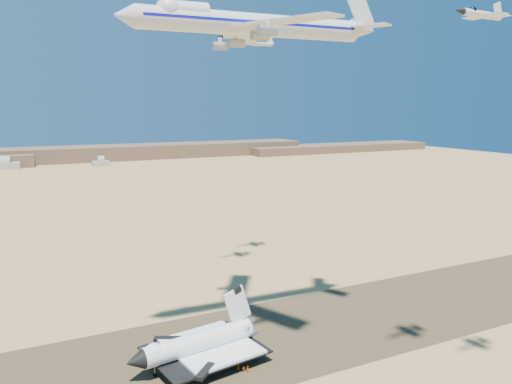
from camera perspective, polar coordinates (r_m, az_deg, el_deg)
name	(u,v)px	position (r m, az deg, el deg)	size (l,w,h in m)	color
ground	(233,346)	(150.44, -2.59, -17.20)	(1200.00, 1200.00, 0.00)	tan
runway	(233,346)	(150.43, -2.59, -17.19)	(600.00, 50.00, 0.06)	#4B3A25
ridgeline	(114,155)	(663.84, -15.89, 4.14)	(960.00, 90.00, 18.00)	brown
hangars	(1,166)	(604.86, -27.14, 2.66)	(200.50, 29.50, 30.00)	#ABA798
shuttle	(198,345)	(140.60, -6.66, -16.97)	(38.56, 27.48, 18.95)	white
carrier_747	(246,24)	(136.47, -1.14, 18.65)	(73.40, 56.92, 18.31)	silver
crew_a	(238,367)	(138.16, -2.02, -19.39)	(0.60, 0.39, 1.65)	orange
crew_b	(248,369)	(137.41, -0.95, -19.55)	(0.82, 0.47, 1.70)	orange
crew_c	(244,369)	(137.42, -1.41, -19.57)	(0.95, 0.49, 1.63)	orange
chase_jet_a	(481,14)	(122.41, 24.31, 18.05)	(16.18, 8.87, 4.04)	silver
chase_jet_d	(238,37)	(191.70, -2.12, 17.26)	(15.64, 8.26, 3.90)	silver
chase_jet_e	(257,44)	(209.18, 0.07, 16.59)	(16.02, 8.66, 3.99)	silver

